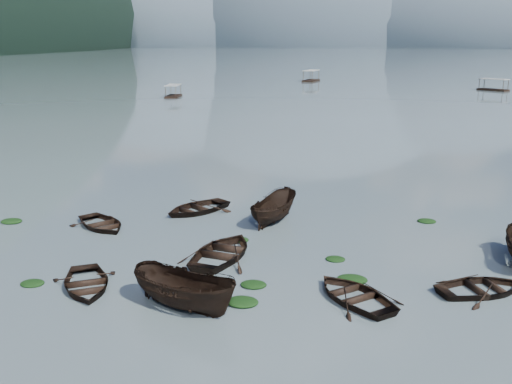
% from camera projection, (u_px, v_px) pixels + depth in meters
% --- Properties ---
extents(ground_plane, '(2400.00, 2400.00, 0.00)m').
position_uv_depth(ground_plane, '(197.00, 338.00, 19.46)').
color(ground_plane, slate).
extents(haze_mtn_a, '(520.00, 520.00, 280.00)m').
position_uv_depth(haze_mtn_a, '(189.00, 45.00, 918.27)').
color(haze_mtn_a, '#475666').
rests_on(haze_mtn_a, ground).
extents(haze_mtn_b, '(520.00, 520.00, 340.00)m').
position_uv_depth(haze_mtn_b, '(313.00, 45.00, 886.01)').
color(haze_mtn_b, '#475666').
rests_on(haze_mtn_b, ground).
extents(haze_mtn_c, '(520.00, 520.00, 260.00)m').
position_uv_depth(haze_mtn_c, '(447.00, 46.00, 853.74)').
color(haze_mtn_c, '#475666').
rests_on(haze_mtn_c, ground).
extents(rowboat_0, '(4.23, 4.67, 0.79)m').
position_uv_depth(rowboat_0, '(86.00, 288.00, 23.38)').
color(rowboat_0, black).
rests_on(rowboat_0, ground).
extents(rowboat_1, '(4.20, 5.21, 0.95)m').
position_uv_depth(rowboat_1, '(223.00, 257.00, 26.68)').
color(rowboat_1, black).
rests_on(rowboat_1, ground).
extents(rowboat_2, '(5.01, 3.43, 1.81)m').
position_uv_depth(rowboat_2, '(185.00, 309.00, 21.60)').
color(rowboat_2, black).
rests_on(rowboat_2, ground).
extents(rowboat_3, '(4.68, 4.81, 0.81)m').
position_uv_depth(rowboat_3, '(354.00, 300.00, 22.35)').
color(rowboat_3, black).
rests_on(rowboat_3, ground).
extents(rowboat_4, '(4.60, 4.05, 0.79)m').
position_uv_depth(rowboat_4, '(482.00, 292.00, 22.98)').
color(rowboat_4, black).
rests_on(rowboat_4, ground).
extents(rowboat_6, '(4.71, 4.60, 0.80)m').
position_uv_depth(rowboat_6, '(102.00, 227.00, 30.92)').
color(rowboat_6, black).
rests_on(rowboat_6, ground).
extents(rowboat_7, '(4.94, 5.18, 0.87)m').
position_uv_depth(rowboat_7, '(197.00, 212.00, 33.72)').
color(rowboat_7, black).
rests_on(rowboat_7, ground).
extents(rowboat_8, '(2.89, 4.76, 1.72)m').
position_uv_depth(rowboat_8, '(273.00, 221.00, 31.96)').
color(rowboat_8, black).
rests_on(rowboat_8, ground).
extents(weed_clump_0, '(1.01, 0.83, 0.22)m').
position_uv_depth(weed_clump_0, '(32.00, 284.00, 23.73)').
color(weed_clump_0, black).
rests_on(weed_clump_0, ground).
extents(weed_clump_1, '(1.09, 0.87, 0.24)m').
position_uv_depth(weed_clump_1, '(254.00, 286.00, 23.59)').
color(weed_clump_1, black).
rests_on(weed_clump_1, ground).
extents(weed_clump_2, '(1.25, 1.00, 0.27)m').
position_uv_depth(weed_clump_2, '(243.00, 304.00, 22.00)').
color(weed_clump_2, black).
rests_on(weed_clump_2, ground).
extents(weed_clump_3, '(0.92, 0.77, 0.20)m').
position_uv_depth(weed_clump_3, '(335.00, 260.00, 26.36)').
color(weed_clump_3, black).
rests_on(weed_clump_3, ground).
extents(weed_clump_4, '(1.30, 1.03, 0.27)m').
position_uv_depth(weed_clump_4, '(352.00, 281.00, 24.06)').
color(weed_clump_4, black).
rests_on(weed_clump_4, ground).
extents(weed_clump_5, '(1.19, 0.96, 0.25)m').
position_uv_depth(weed_clump_5, '(12.00, 222.00, 31.76)').
color(weed_clump_5, black).
rests_on(weed_clump_5, ground).
extents(weed_clump_6, '(1.02, 0.85, 0.21)m').
position_uv_depth(weed_clump_6, '(239.00, 241.00, 28.89)').
color(weed_clump_6, black).
rests_on(weed_clump_6, ground).
extents(weed_clump_7, '(1.03, 0.82, 0.22)m').
position_uv_depth(weed_clump_7, '(427.00, 222.00, 31.83)').
color(weed_clump_7, black).
rests_on(weed_clump_7, ground).
extents(pontoon_left, '(2.84, 5.58, 2.05)m').
position_uv_depth(pontoon_left, '(173.00, 97.00, 100.13)').
color(pontoon_left, black).
rests_on(pontoon_left, ground).
extents(pontoon_centre, '(4.08, 7.03, 2.53)m').
position_uv_depth(pontoon_centre, '(311.00, 81.00, 137.42)').
color(pontoon_centre, black).
rests_on(pontoon_centre, ground).
extents(pontoon_right, '(5.92, 5.54, 2.20)m').
position_uv_depth(pontoon_right, '(493.00, 91.00, 112.77)').
color(pontoon_right, black).
rests_on(pontoon_right, ground).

